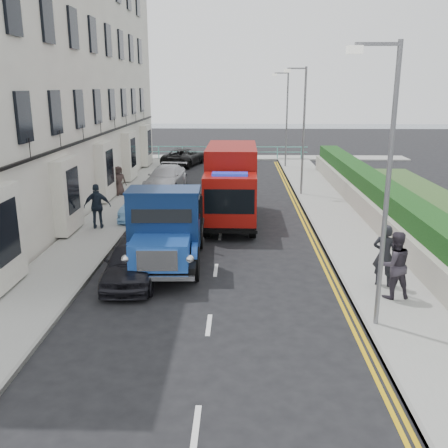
% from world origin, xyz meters
% --- Properties ---
extents(ground, '(120.00, 120.00, 0.00)m').
position_xyz_m(ground, '(0.00, 0.00, 0.00)').
color(ground, black).
rests_on(ground, ground).
extents(pavement_west, '(2.40, 38.00, 0.12)m').
position_xyz_m(pavement_west, '(-5.20, 9.00, 0.06)').
color(pavement_west, gray).
rests_on(pavement_west, ground).
extents(pavement_east, '(2.60, 38.00, 0.12)m').
position_xyz_m(pavement_east, '(5.30, 9.00, 0.06)').
color(pavement_east, gray).
rests_on(pavement_east, ground).
extents(promenade, '(30.00, 2.50, 0.12)m').
position_xyz_m(promenade, '(0.00, 29.00, 0.06)').
color(promenade, gray).
rests_on(promenade, ground).
extents(sea_plane, '(120.00, 120.00, 0.00)m').
position_xyz_m(sea_plane, '(0.00, 60.00, 0.00)').
color(sea_plane, slate).
rests_on(sea_plane, ground).
extents(terrace_west, '(6.31, 30.20, 14.25)m').
position_xyz_m(terrace_west, '(-9.47, 13.00, 7.17)').
color(terrace_west, silver).
rests_on(terrace_west, ground).
extents(garden_east, '(1.45, 28.00, 1.75)m').
position_xyz_m(garden_east, '(7.21, 9.00, 0.90)').
color(garden_east, '#B2AD9E').
rests_on(garden_east, ground).
extents(seafront_railing, '(13.00, 0.08, 1.11)m').
position_xyz_m(seafront_railing, '(0.00, 28.20, 0.58)').
color(seafront_railing, '#59B2A5').
rests_on(seafront_railing, ground).
extents(lamp_near, '(1.23, 0.18, 7.00)m').
position_xyz_m(lamp_near, '(4.18, -2.00, 4.00)').
color(lamp_near, slate).
rests_on(lamp_near, ground).
extents(lamp_mid, '(1.23, 0.18, 7.00)m').
position_xyz_m(lamp_mid, '(4.18, 14.00, 4.00)').
color(lamp_mid, slate).
rests_on(lamp_mid, ground).
extents(lamp_far, '(1.23, 0.18, 7.00)m').
position_xyz_m(lamp_far, '(4.18, 24.00, 4.00)').
color(lamp_far, slate).
rests_on(lamp_far, ground).
extents(bedford_lorry, '(2.53, 5.95, 2.77)m').
position_xyz_m(bedford_lorry, '(-1.67, 2.05, 1.27)').
color(bedford_lorry, black).
rests_on(bedford_lorry, ground).
extents(red_lorry, '(2.25, 6.46, 3.37)m').
position_xyz_m(red_lorry, '(0.42, 8.41, 1.80)').
color(red_lorry, black).
rests_on(red_lorry, ground).
extents(parked_car_front, '(1.77, 4.01, 1.34)m').
position_xyz_m(parked_car_front, '(-2.60, 1.00, 0.67)').
color(parked_car_front, black).
rests_on(parked_car_front, ground).
extents(parked_car_mid, '(1.85, 4.00, 1.27)m').
position_xyz_m(parked_car_mid, '(-3.60, 8.78, 0.64)').
color(parked_car_mid, '#659ED9').
rests_on(parked_car_mid, ground).
extents(parked_car_rear, '(2.43, 4.93, 1.38)m').
position_xyz_m(parked_car_rear, '(-3.60, 15.61, 0.69)').
color(parked_car_rear, silver).
rests_on(parked_car_rear, ground).
extents(seafront_car_left, '(3.43, 5.26, 1.34)m').
position_xyz_m(seafront_car_left, '(-3.50, 24.89, 0.67)').
color(seafront_car_left, black).
rests_on(seafront_car_left, ground).
extents(seafront_car_right, '(2.77, 5.08, 1.64)m').
position_xyz_m(seafront_car_right, '(0.50, 25.97, 0.82)').
color(seafront_car_right, silver).
rests_on(seafront_car_right, ground).
extents(pedestrian_east_near, '(0.82, 0.69, 1.92)m').
position_xyz_m(pedestrian_east_near, '(5.17, 0.58, 1.08)').
color(pedestrian_east_near, black).
rests_on(pedestrian_east_near, pavement_east).
extents(pedestrian_east_far, '(1.07, 0.89, 1.97)m').
position_xyz_m(pedestrian_east_far, '(5.19, -0.33, 1.10)').
color(pedestrian_east_far, '#352F39').
rests_on(pedestrian_east_far, pavement_east).
extents(pedestrian_west_near, '(1.19, 0.67, 1.92)m').
position_xyz_m(pedestrian_west_near, '(-5.24, 6.62, 1.08)').
color(pedestrian_west_near, '#1B2431').
rests_on(pedestrian_west_near, pavement_west).
extents(pedestrian_west_far, '(0.94, 0.85, 1.61)m').
position_xyz_m(pedestrian_west_far, '(-5.90, 13.37, 0.93)').
color(pedestrian_west_far, '#392C29').
rests_on(pedestrian_west_far, pavement_west).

